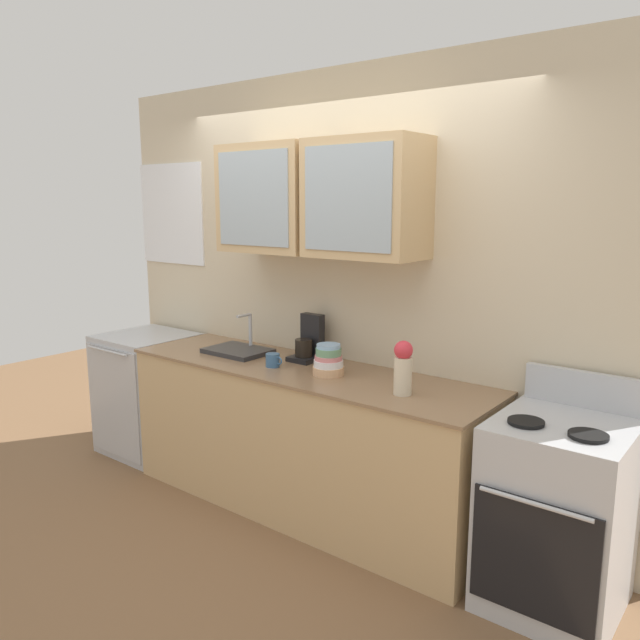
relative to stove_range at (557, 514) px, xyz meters
name	(u,v)px	position (x,y,z in m)	size (l,w,h in m)	color
ground_plane	(303,507)	(-1.55, 0.00, -0.46)	(10.00, 10.00, 0.00)	brown
back_wall_unit	(334,268)	(-1.56, 0.33, 1.03)	(3.85, 0.48, 2.70)	beige
counter	(302,439)	(-1.55, 0.00, -0.01)	(2.42, 0.67, 0.91)	tan
stove_range	(557,514)	(0.00, 0.00, 0.00)	(0.60, 0.67, 1.09)	silver
sink_faucet	(238,350)	(-2.13, 0.03, 0.47)	(0.41, 0.30, 0.26)	#2D2D30
bowl_stack	(328,361)	(-1.34, -0.02, 0.53)	(0.18, 0.18, 0.18)	#E0AD7F
vase	(403,367)	(-0.80, -0.08, 0.60)	(0.10, 0.10, 0.29)	beige
cup_near_sink	(273,360)	(-1.71, -0.09, 0.49)	(0.12, 0.09, 0.08)	#38608C
dishwasher	(148,393)	(-3.09, 0.00, -0.01)	(0.63, 0.65, 0.91)	silver
coffee_maker	(309,343)	(-1.65, 0.18, 0.56)	(0.17, 0.20, 0.29)	black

